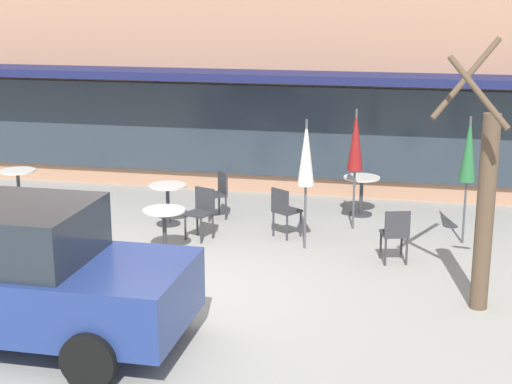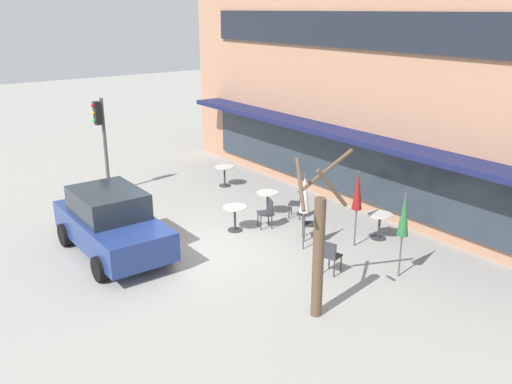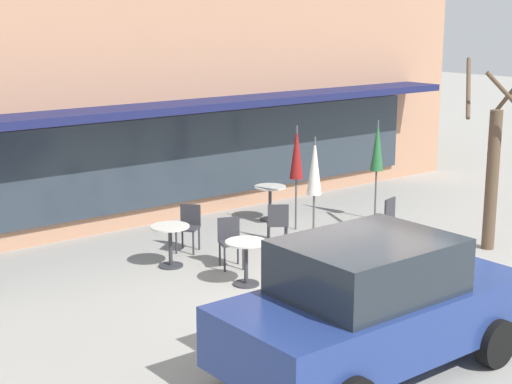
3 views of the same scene
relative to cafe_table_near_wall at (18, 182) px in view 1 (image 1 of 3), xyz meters
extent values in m
plane|color=#9E9B93|center=(4.42, -3.82, -0.52)|extent=(80.00, 80.00, 0.00)
cube|color=tan|center=(4.42, 6.18, 3.44)|extent=(19.19, 8.00, 7.90)
cube|color=#191E4C|center=(4.42, 1.63, 2.03)|extent=(16.32, 1.10, 0.16)
cube|color=#2D3842|center=(4.42, 2.12, 0.83)|extent=(15.36, 0.10, 1.90)
cylinder|color=#333338|center=(0.00, 0.00, -0.50)|extent=(0.44, 0.44, 0.03)
cylinder|color=#333338|center=(0.00, 0.00, -0.14)|extent=(0.07, 0.07, 0.70)
cylinder|color=silver|center=(0.00, 0.00, 0.23)|extent=(0.70, 0.70, 0.03)
cylinder|color=#333338|center=(3.31, -0.52, -0.50)|extent=(0.44, 0.44, 0.03)
cylinder|color=#333338|center=(3.31, -0.52, -0.14)|extent=(0.07, 0.07, 0.70)
cylinder|color=silver|center=(3.31, -0.52, 0.23)|extent=(0.70, 0.70, 0.03)
cylinder|color=#333338|center=(6.75, 0.88, -0.50)|extent=(0.44, 0.44, 0.03)
cylinder|color=#333338|center=(6.75, 0.88, -0.14)|extent=(0.07, 0.07, 0.70)
cylinder|color=silver|center=(6.75, 0.88, 0.23)|extent=(0.70, 0.70, 0.03)
cylinder|color=#333338|center=(3.79, -2.12, -0.50)|extent=(0.44, 0.44, 0.03)
cylinder|color=#333338|center=(3.79, -2.12, -0.14)|extent=(0.07, 0.07, 0.70)
cylinder|color=silver|center=(3.79, -2.12, 0.23)|extent=(0.70, 0.70, 0.03)
cylinder|color=#4C4C51|center=(8.61, -0.50, 0.58)|extent=(0.04, 0.04, 2.20)
cone|color=#286B38|center=(8.61, -0.50, 1.13)|extent=(0.28, 0.28, 1.10)
cylinder|color=#4C4C51|center=(6.69, -0.05, 0.58)|extent=(0.04, 0.04, 2.20)
cone|color=maroon|center=(6.69, -0.05, 1.13)|extent=(0.28, 0.28, 1.10)
cylinder|color=#4C4C51|center=(6.00, -1.36, 0.58)|extent=(0.04, 0.04, 2.20)
cone|color=silver|center=(6.00, -1.36, 1.13)|extent=(0.28, 0.28, 1.10)
cylinder|color=#333338|center=(7.28, -1.60, -0.29)|extent=(0.04, 0.04, 0.45)
cylinder|color=#333338|center=(7.61, -1.51, -0.29)|extent=(0.04, 0.04, 0.45)
cylinder|color=#333338|center=(7.37, -1.93, -0.29)|extent=(0.04, 0.04, 0.45)
cylinder|color=#333338|center=(7.70, -1.83, -0.29)|extent=(0.04, 0.04, 0.45)
cube|color=#333338|center=(7.49, -1.72, -0.05)|extent=(0.49, 0.49, 0.04)
cube|color=#333338|center=(7.54, -1.89, 0.17)|extent=(0.40, 0.15, 0.40)
cylinder|color=#333338|center=(4.01, -0.20, -0.29)|extent=(0.04, 0.04, 0.45)
cylinder|color=#333338|center=(3.80, 0.07, -0.29)|extent=(0.04, 0.04, 0.45)
cylinder|color=#333338|center=(4.28, 0.00, -0.29)|extent=(0.04, 0.04, 0.45)
cylinder|color=#333338|center=(4.07, 0.27, -0.29)|extent=(0.04, 0.04, 0.45)
cube|color=#333338|center=(4.04, 0.03, -0.05)|extent=(0.56, 0.56, 0.04)
cube|color=#333338|center=(4.18, 0.14, 0.17)|extent=(0.27, 0.34, 0.40)
cylinder|color=#333338|center=(4.22, -1.48, -0.29)|extent=(0.04, 0.04, 0.45)
cylinder|color=#333338|center=(3.90, -1.36, -0.29)|extent=(0.04, 0.04, 0.45)
cylinder|color=#333338|center=(4.34, -1.16, -0.29)|extent=(0.04, 0.04, 0.45)
cylinder|color=#333338|center=(4.02, -1.04, -0.29)|extent=(0.04, 0.04, 0.45)
cube|color=#333338|center=(4.12, -1.26, -0.05)|extent=(0.52, 0.52, 0.04)
cube|color=#333338|center=(4.18, -1.09, 0.17)|extent=(0.39, 0.18, 0.40)
cylinder|color=#333338|center=(5.55, -0.53, -0.29)|extent=(0.04, 0.04, 0.45)
cylinder|color=#333338|center=(5.83, -0.73, -0.29)|extent=(0.04, 0.04, 0.45)
cylinder|color=#333338|center=(5.35, -0.81, -0.29)|extent=(0.04, 0.04, 0.45)
cylinder|color=#333338|center=(5.63, -1.01, -0.29)|extent=(0.04, 0.04, 0.45)
cube|color=#333338|center=(5.59, -0.77, -0.05)|extent=(0.56, 0.56, 0.04)
cube|color=#333338|center=(5.49, -0.92, 0.17)|extent=(0.35, 0.26, 0.40)
cube|color=navy|center=(3.13, -5.66, 0.18)|extent=(4.20, 1.80, 0.76)
cube|color=#232B33|center=(2.98, -5.66, 0.90)|extent=(2.10, 1.60, 0.68)
cylinder|color=black|center=(4.43, -4.76, -0.20)|extent=(0.64, 0.22, 0.64)
cylinder|color=black|center=(4.43, -6.56, -0.20)|extent=(0.64, 0.22, 0.64)
cylinder|color=brown|center=(8.72, -3.37, 0.83)|extent=(0.24, 0.24, 2.69)
cylinder|color=brown|center=(8.38, -2.96, 2.58)|extent=(0.92, 0.78, 1.07)
cylinder|color=brown|center=(8.50, -3.73, 2.49)|extent=(0.82, 0.53, 0.88)
camera|label=1|loc=(7.88, -13.81, 3.72)|focal=55.00mm
camera|label=2|loc=(16.22, -10.55, 5.80)|focal=38.00mm
camera|label=3|loc=(-3.79, -12.03, 3.96)|focal=55.00mm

